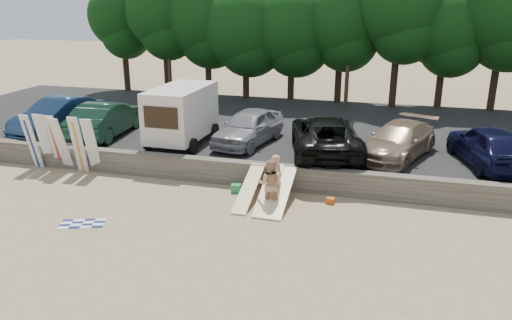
% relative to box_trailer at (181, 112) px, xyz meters
% --- Properties ---
extents(ground, '(120.00, 120.00, 0.00)m').
position_rel_box_trailer_xyz_m(ground, '(4.70, -5.74, -2.22)').
color(ground, tan).
rests_on(ground, ground).
extents(seawall, '(44.00, 0.50, 1.00)m').
position_rel_box_trailer_xyz_m(seawall, '(4.70, -2.74, -1.72)').
color(seawall, '#6B6356').
rests_on(seawall, ground).
extents(parking_lot, '(44.00, 14.50, 0.70)m').
position_rel_box_trailer_xyz_m(parking_lot, '(4.70, 4.76, -1.87)').
color(parking_lot, '#282828').
rests_on(parking_lot, ground).
extents(treeline, '(33.42, 6.43, 9.30)m').
position_rel_box_trailer_xyz_m(treeline, '(5.21, 11.71, 3.87)').
color(treeline, '#382616').
rests_on(treeline, parking_lot).
extents(utility_poles, '(25.80, 0.26, 9.00)m').
position_rel_box_trailer_xyz_m(utility_poles, '(6.70, 10.26, 3.21)').
color(utility_poles, '#473321').
rests_on(utility_poles, parking_lot).
extents(box_trailer, '(2.48, 4.31, 2.71)m').
position_rel_box_trailer_xyz_m(box_trailer, '(0.00, 0.00, 0.00)').
color(box_trailer, beige).
rests_on(box_trailer, parking_lot).
extents(car_0, '(2.48, 5.49, 1.75)m').
position_rel_box_trailer_xyz_m(car_0, '(-7.00, 0.25, -0.64)').
color(car_0, '#152B4B').
rests_on(car_0, parking_lot).
extents(car_1, '(2.22, 5.38, 1.73)m').
position_rel_box_trailer_xyz_m(car_1, '(-4.25, 0.33, -0.65)').
color(car_1, '#113121').
rests_on(car_1, parking_lot).
extents(car_2, '(2.81, 5.08, 1.64)m').
position_rel_box_trailer_xyz_m(car_2, '(3.06, 0.81, -0.70)').
color(car_2, gray).
rests_on(car_2, parking_lot).
extents(car_3, '(4.15, 6.66, 1.72)m').
position_rel_box_trailer_xyz_m(car_3, '(6.80, 0.15, -0.66)').
color(car_3, black).
rests_on(car_3, parking_lot).
extents(car_4, '(3.79, 5.54, 1.49)m').
position_rel_box_trailer_xyz_m(car_4, '(9.92, 0.52, -0.77)').
color(car_4, '#896F57').
rests_on(car_4, parking_lot).
extents(car_5, '(3.26, 5.44, 1.73)m').
position_rel_box_trailer_xyz_m(car_5, '(13.53, 0.35, -0.65)').
color(car_5, black).
rests_on(car_5, parking_lot).
extents(surfboard_upright_0, '(0.56, 0.65, 2.56)m').
position_rel_box_trailer_xyz_m(surfboard_upright_0, '(-5.79, -3.33, -0.94)').
color(surfboard_upright_0, silver).
rests_on(surfboard_upright_0, ground).
extents(surfboard_upright_1, '(0.52, 0.63, 2.55)m').
position_rel_box_trailer_xyz_m(surfboard_upright_1, '(-5.30, -3.10, -0.94)').
color(surfboard_upright_1, silver).
rests_on(surfboard_upright_1, ground).
extents(surfboard_upright_2, '(0.53, 0.67, 2.55)m').
position_rel_box_trailer_xyz_m(surfboard_upright_2, '(-4.71, -3.14, -0.94)').
color(surfboard_upright_2, silver).
rests_on(surfboard_upright_2, ground).
extents(surfboard_upright_3, '(0.53, 0.84, 2.50)m').
position_rel_box_trailer_xyz_m(surfboard_upright_3, '(-4.30, -3.29, -0.97)').
color(surfboard_upright_3, silver).
rests_on(surfboard_upright_3, ground).
extents(surfboard_upright_4, '(0.51, 0.52, 2.57)m').
position_rel_box_trailer_xyz_m(surfboard_upright_4, '(-3.49, -3.24, -0.93)').
color(surfboard_upright_4, silver).
rests_on(surfboard_upright_4, ground).
extents(surfboard_upright_5, '(0.59, 0.77, 2.53)m').
position_rel_box_trailer_xyz_m(surfboard_upright_5, '(-2.86, -3.20, -0.95)').
color(surfboard_upright_5, silver).
rests_on(surfboard_upright_5, ground).
extents(surfboard_low_0, '(0.56, 2.87, 1.02)m').
position_rel_box_trailer_xyz_m(surfboard_low_0, '(4.54, -4.28, -1.71)').
color(surfboard_low_0, '#FFDEA0').
rests_on(surfboard_low_0, ground).
extents(surfboard_low_1, '(0.56, 2.83, 1.13)m').
position_rel_box_trailer_xyz_m(surfboard_low_1, '(5.34, -4.40, -1.65)').
color(surfboard_low_1, '#FFDEA0').
rests_on(surfboard_low_1, ground).
extents(surfboard_low_2, '(0.56, 2.86, 1.04)m').
position_rel_box_trailer_xyz_m(surfboard_low_2, '(5.85, -4.40, -1.70)').
color(surfboard_low_2, '#FFDEA0').
rests_on(surfboard_low_2, ground).
extents(beachgoer_a, '(0.80, 0.80, 1.87)m').
position_rel_box_trailer_xyz_m(beachgoer_a, '(5.50, -4.13, -1.28)').
color(beachgoer_a, tan).
rests_on(beachgoer_a, ground).
extents(beachgoer_b, '(0.96, 0.78, 1.87)m').
position_rel_box_trailer_xyz_m(beachgoer_b, '(5.46, -4.72, -1.28)').
color(beachgoer_b, tan).
rests_on(beachgoer_b, ground).
extents(cooler, '(0.42, 0.36, 0.32)m').
position_rel_box_trailer_xyz_m(cooler, '(3.81, -3.62, -2.06)').
color(cooler, '#27924D').
rests_on(cooler, ground).
extents(gear_bag, '(0.34, 0.30, 0.22)m').
position_rel_box_trailer_xyz_m(gear_bag, '(7.58, -3.75, -2.11)').
color(gear_bag, '#C64D17').
rests_on(gear_bag, ground).
extents(beach_towel, '(1.91, 1.91, 0.00)m').
position_rel_box_trailer_xyz_m(beach_towel, '(-0.41, -7.78, -2.21)').
color(beach_towel, white).
rests_on(beach_towel, ground).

